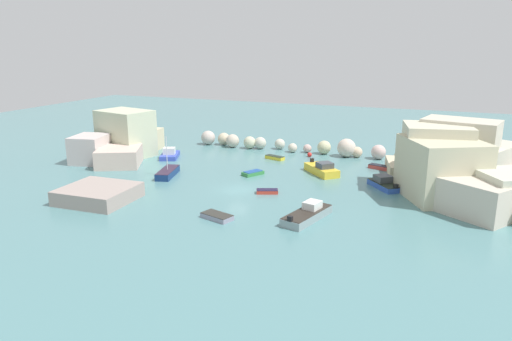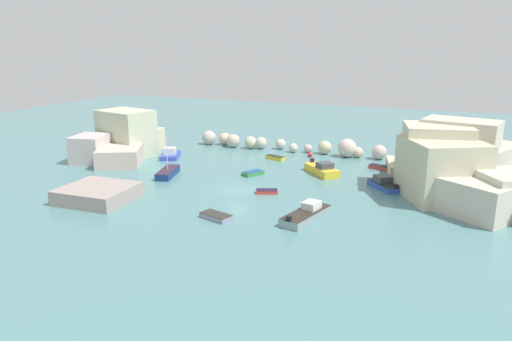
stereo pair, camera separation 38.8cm
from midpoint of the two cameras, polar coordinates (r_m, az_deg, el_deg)
The scene contains 16 objects.
cove_water at distance 56.51m, azimuth -1.91°, elevation -2.30°, with size 160.00×160.00×0.00m, color slate.
cliff_headland_left at distance 77.20m, azimuth -15.32°, elevation 3.52°, with size 16.75×18.44×6.92m.
cliff_headland_right at distance 59.53m, azimuth 23.39°, elevation 0.22°, with size 22.14×22.73×8.05m.
rock_breakwater at distance 75.43m, azimuth 6.13°, elevation 2.92°, with size 36.27×3.60×2.76m.
stone_dock at distance 55.20m, azimuth -18.01°, elevation -2.61°, with size 7.35×6.83×1.60m, color #A29189.
channel_buoy at distance 72.96m, azimuth 6.58°, elevation 1.88°, with size 0.69×0.69×0.69m, color red.
moored_boat_0 at distance 67.66m, azimuth 14.64°, elevation 0.38°, with size 3.11×1.97×0.56m.
moored_boat_1 at distance 63.19m, azimuth -10.23°, elevation -0.23°, with size 3.08×5.64×5.21m.
moored_boat_2 at distance 62.69m, azimuth -0.19°, elevation -0.30°, with size 2.57×3.11×0.53m.
moored_boat_3 at distance 71.09m, azimuth 2.45°, elevation 1.54°, with size 3.12×1.85×0.53m.
moored_boat_4 at distance 47.41m, azimuth 6.26°, elevation -5.16°, with size 3.67×6.85×1.59m.
moored_boat_5 at distance 63.63m, azimuth 8.01°, elevation 0.13°, with size 5.54×5.64×1.71m.
moored_boat_6 at distance 47.51m, azimuth -4.53°, elevation -5.43°, with size 3.50×2.43×0.52m.
moored_boat_7 at distance 73.10m, azimuth -9.97°, elevation 1.91°, with size 3.99×5.18×1.61m.
moored_boat_8 at distance 59.10m, azimuth 15.18°, elevation -1.52°, with size 4.64×4.98×1.42m.
moored_boat_9 at distance 55.18m, azimuth 1.50°, elevation -2.48°, with size 2.68×1.92×0.46m.
Camera 2 is at (22.44, -49.06, 16.83)m, focal length 33.76 mm.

